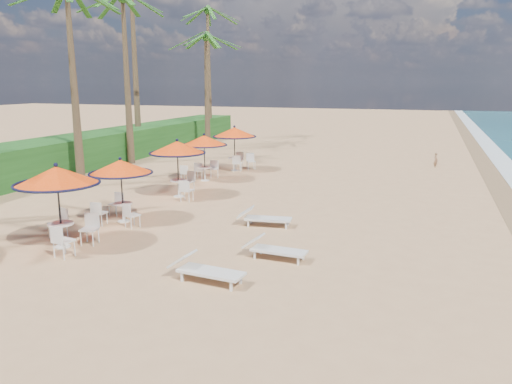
% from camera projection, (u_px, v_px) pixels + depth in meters
% --- Properties ---
extents(ground, '(160.00, 160.00, 0.00)m').
position_uv_depth(ground, '(212.00, 271.00, 12.75)').
color(ground, tan).
rests_on(ground, ground).
extents(scrub_hedge, '(3.00, 40.00, 1.80)m').
position_uv_depth(scrub_hedge, '(67.00, 154.00, 27.03)').
color(scrub_hedge, '#194716').
rests_on(scrub_hedge, ground).
extents(station_0, '(2.40, 2.40, 2.50)m').
position_uv_depth(station_0, '(59.00, 186.00, 14.23)').
color(station_0, black).
rests_on(station_0, ground).
extents(station_1, '(2.17, 2.17, 2.26)m').
position_uv_depth(station_1, '(120.00, 175.00, 16.91)').
color(station_1, black).
rests_on(station_1, ground).
extents(station_2, '(2.35, 2.47, 2.45)m').
position_uv_depth(station_2, '(178.00, 153.00, 20.64)').
color(station_2, black).
rests_on(station_2, ground).
extents(station_3, '(2.23, 2.35, 2.33)m').
position_uv_depth(station_3, '(204.00, 146.00, 24.10)').
color(station_3, black).
rests_on(station_3, ground).
extents(station_4, '(2.36, 2.36, 2.46)m').
position_uv_depth(station_4, '(236.00, 138.00, 26.86)').
color(station_4, black).
rests_on(station_4, ground).
extents(lounger_near, '(1.96, 0.79, 0.68)m').
position_uv_depth(lounger_near, '(204.00, 269.00, 12.04)').
color(lounger_near, silver).
rests_on(lounger_near, ground).
extents(lounger_mid, '(1.80, 0.66, 0.63)m').
position_uv_depth(lounger_mid, '(273.00, 248.00, 13.60)').
color(lounger_mid, silver).
rests_on(lounger_mid, ground).
extents(lounger_far, '(1.87, 0.82, 0.65)m').
position_uv_depth(lounger_far, '(263.00, 217.00, 16.70)').
color(lounger_far, silver).
rests_on(lounger_far, ground).
extents(palm_3, '(5.00, 5.00, 9.05)m').
position_uv_depth(palm_3, '(67.00, 3.00, 22.65)').
color(palm_3, brown).
rests_on(palm_3, ground).
extents(palm_4, '(5.00, 5.00, 9.56)m').
position_uv_depth(palm_4, '(123.00, 9.00, 27.81)').
color(palm_4, brown).
rests_on(palm_4, ground).
extents(palm_6, '(5.00, 5.00, 8.12)m').
position_uv_depth(palm_6, '(206.00, 44.00, 35.58)').
color(palm_6, brown).
rests_on(palm_6, ground).
extents(palm_7, '(5.00, 5.00, 10.49)m').
position_uv_depth(palm_7, '(208.00, 19.00, 39.58)').
color(palm_7, brown).
rests_on(palm_7, ground).
extents(person, '(0.33, 0.39, 0.91)m').
position_uv_depth(person, '(436.00, 160.00, 28.08)').
color(person, '#906849').
rests_on(person, ground).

